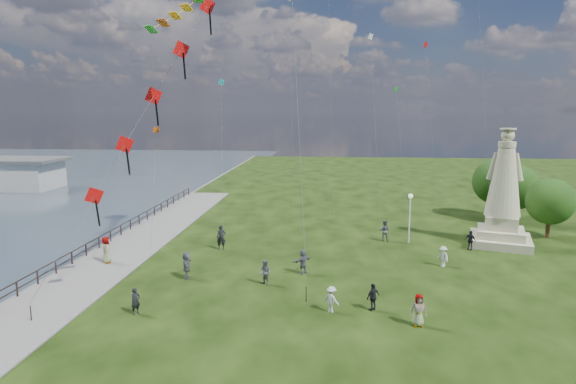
# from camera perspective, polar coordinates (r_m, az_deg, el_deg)

# --- Properties ---
(waterfront) EXTENTS (200.00, 200.00, 1.51)m
(waterfront) POSITION_cam_1_polar(r_m,az_deg,el_deg) (37.91, -22.03, -7.73)
(waterfront) COLOR #313D4A
(waterfront) RESTS_ON ground
(statue) EXTENTS (5.78, 5.78, 9.43)m
(statue) POSITION_cam_1_polar(r_m,az_deg,el_deg) (42.33, 24.11, -1.05)
(statue) COLOR tan
(statue) RESTS_ON ground
(lamppost) EXTENTS (0.38, 0.38, 4.13)m
(lamppost) POSITION_cam_1_polar(r_m,az_deg,el_deg) (40.44, 14.27, -1.80)
(lamppost) COLOR silver
(lamppost) RESTS_ON ground
(tree_row) EXTENTS (6.24, 11.98, 6.03)m
(tree_row) POSITION_cam_1_polar(r_m,az_deg,el_deg) (50.59, 25.33, 0.42)
(tree_row) COLOR #382314
(tree_row) RESTS_ON ground
(person_0) EXTENTS (0.59, 0.64, 1.46)m
(person_0) POSITION_cam_1_polar(r_m,az_deg,el_deg) (27.60, -17.62, -12.23)
(person_0) COLOR black
(person_0) RESTS_ON ground
(person_1) EXTENTS (0.91, 0.88, 1.62)m
(person_1) POSITION_cam_1_polar(r_m,az_deg,el_deg) (30.44, -2.74, -9.53)
(person_1) COLOR #595960
(person_1) RESTS_ON ground
(person_2) EXTENTS (1.04, 0.94, 1.45)m
(person_2) POSITION_cam_1_polar(r_m,az_deg,el_deg) (26.74, 5.18, -12.55)
(person_2) COLOR silver
(person_2) RESTS_ON ground
(person_3) EXTENTS (0.99, 0.94, 1.55)m
(person_3) POSITION_cam_1_polar(r_m,az_deg,el_deg) (27.20, 10.06, -12.14)
(person_3) COLOR black
(person_3) RESTS_ON ground
(person_4) EXTENTS (0.85, 0.55, 1.69)m
(person_4) POSITION_cam_1_polar(r_m,az_deg,el_deg) (25.86, 15.22, -13.36)
(person_4) COLOR #595960
(person_4) RESTS_ON ground
(person_5) EXTENTS (1.05, 1.78, 1.80)m
(person_5) POSITION_cam_1_polar(r_m,az_deg,el_deg) (32.29, -11.92, -8.43)
(person_5) COLOR #595960
(person_5) RESTS_ON ground
(person_6) EXTENTS (0.78, 0.59, 1.93)m
(person_6) POSITION_cam_1_polar(r_m,az_deg,el_deg) (38.21, -7.92, -5.36)
(person_6) COLOR black
(person_6) RESTS_ON ground
(person_7) EXTENTS (0.96, 0.71, 1.78)m
(person_7) POSITION_cam_1_polar(r_m,az_deg,el_deg) (41.06, 11.35, -4.51)
(person_7) COLOR #595960
(person_7) RESTS_ON ground
(person_8) EXTENTS (0.92, 1.07, 1.48)m
(person_8) POSITION_cam_1_polar(r_m,az_deg,el_deg) (35.53, 17.90, -7.28)
(person_8) COLOR silver
(person_8) RESTS_ON ground
(person_9) EXTENTS (0.96, 0.99, 1.55)m
(person_9) POSITION_cam_1_polar(r_m,az_deg,el_deg) (40.37, 20.78, -5.37)
(person_9) COLOR black
(person_9) RESTS_ON ground
(person_10) EXTENTS (0.90, 1.08, 1.90)m
(person_10) POSITION_cam_1_polar(r_m,az_deg,el_deg) (36.69, -20.72, -6.57)
(person_10) COLOR #595960
(person_10) RESTS_ON ground
(person_11) EXTENTS (1.57, 1.63, 1.71)m
(person_11) POSITION_cam_1_polar(r_m,az_deg,el_deg) (32.43, 1.79, -8.22)
(person_11) COLOR #595960
(person_11) RESTS_ON ground
(red_kite_train) EXTENTS (9.52, 9.35, 20.22)m
(red_kite_train) POSITION_cam_1_polar(r_m,az_deg,el_deg) (29.36, -14.36, 12.76)
(red_kite_train) COLOR black
(red_kite_train) RESTS_ON ground
(small_kites) EXTENTS (28.16, 19.66, 23.86)m
(small_kites) POSITION_cam_1_polar(r_m,az_deg,el_deg) (45.89, 6.32, 13.26)
(small_kites) COLOR teal
(small_kites) RESTS_ON ground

